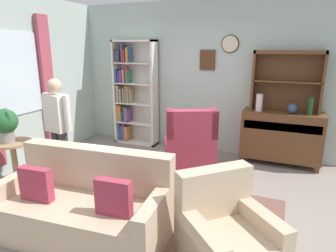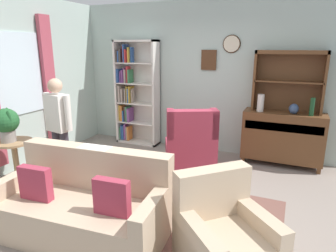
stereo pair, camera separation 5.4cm
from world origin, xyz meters
name	(u,v)px [view 2 (the right image)]	position (x,y,z in m)	size (l,w,h in m)	color
ground_plane	(156,196)	(0.00, 0.00, -0.01)	(5.40, 4.60, 0.02)	gray
wall_back	(204,78)	(0.00, 2.13, 1.40)	(5.00, 0.09, 2.80)	#ADC1B7
wall_left	(12,84)	(-2.52, 0.02, 1.40)	(0.16, 4.20, 2.80)	#ADC1B7
area_rug	(160,209)	(0.20, -0.30, 0.00)	(2.92, 1.63, 0.01)	brown
bookshelf	(134,93)	(-1.42, 1.94, 1.05)	(0.90, 0.30, 2.10)	silver
sideboard	(282,136)	(1.49, 1.86, 0.51)	(1.30, 0.45, 0.92)	brown
sideboard_hutch	(289,73)	(1.49, 1.97, 1.56)	(1.10, 0.26, 1.00)	brown
vase_tall	(261,103)	(1.10, 1.78, 1.07)	(0.11, 0.11, 0.29)	beige
vase_round	(294,109)	(1.62, 1.79, 1.01)	(0.15, 0.15, 0.17)	#33476B
bottle_wine	(312,107)	(1.88, 1.77, 1.06)	(0.07, 0.07, 0.29)	#194223
couch_floral	(84,207)	(-0.34, -1.06, 0.31)	(1.86, 0.99, 0.90)	#C6AD8E
armchair_floral	(224,239)	(1.17, -0.97, 0.29)	(1.08, 1.08, 0.88)	#C6AD8E
wingback_chair	(190,147)	(0.14, 1.03, 0.38)	(1.05, 1.06, 1.05)	#A33347
plant_stand	(16,158)	(-2.01, -0.50, 0.41)	(0.52, 0.52, 0.67)	#A87F56
potted_plant_large	(6,122)	(-2.05, -0.54, 0.95)	(0.35, 0.35, 0.48)	gray
person_reading	(59,125)	(-1.42, -0.20, 0.91)	(0.53, 0.26, 1.56)	#38333D
coffee_table	(125,174)	(-0.33, -0.24, 0.35)	(0.80, 0.50, 0.42)	brown
book_stack	(131,166)	(-0.24, -0.22, 0.48)	(0.20, 0.16, 0.11)	#B22D33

